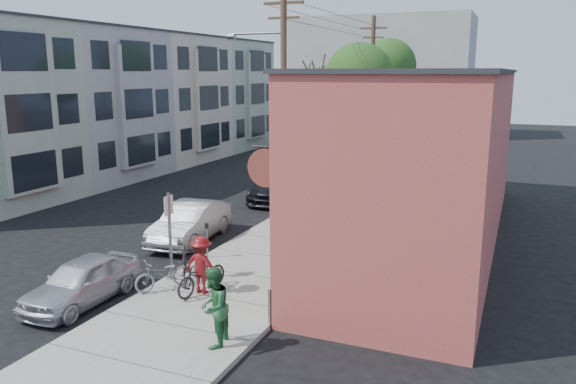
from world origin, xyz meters
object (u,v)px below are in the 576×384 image
at_px(cyclist, 202,265).
at_px(parked_bike_a, 185,262).
at_px(parked_bike_b, 164,274).
at_px(tree_bare, 310,149).
at_px(car_2, 282,185).
at_px(bus, 332,135).
at_px(parking_meter_far, 311,181).
at_px(patio_chair_a, 300,263).
at_px(car_1, 191,222).
at_px(parking_meter_near, 207,235).
at_px(patio_chair_b, 282,276).
at_px(tree_leafy_mid, 359,78).
at_px(car_4, 342,158).
at_px(sign_post, 170,228).
at_px(car_3, 318,170).
at_px(utility_pole_near, 282,98).
at_px(patron_grey, 285,239).
at_px(tree_leafy_far, 389,66).
at_px(patron_green, 214,307).
at_px(car_0, 82,281).

bearing_deg(cyclist, parked_bike_a, -37.64).
bearing_deg(parked_bike_b, tree_bare, 122.01).
xyz_separation_m(cyclist, car_2, (-2.95, 12.79, -0.21)).
height_order(cyclist, car_2, cyclist).
bearing_deg(parked_bike_b, parked_bike_a, 123.14).
bearing_deg(bus, parking_meter_far, -75.82).
relative_size(patio_chair_a, car_1, 0.19).
bearing_deg(parked_bike_b, parking_meter_near, 129.04).
bearing_deg(patio_chair_b, car_2, 129.02).
bearing_deg(parked_bike_b, cyclist, 44.16).
bearing_deg(tree_leafy_mid, tree_bare, -90.00).
xyz_separation_m(parked_bike_a, car_4, (-1.76, 22.48, 0.02)).
height_order(sign_post, car_3, sign_post).
relative_size(car_3, bus, 0.52).
xyz_separation_m(car_1, car_3, (0.40, 13.75, -0.09)).
relative_size(cyclist, car_4, 0.42).
relative_size(sign_post, parked_bike_b, 1.58).
height_order(sign_post, patio_chair_a, sign_post).
height_order(utility_pole_near, car_3, utility_pole_near).
distance_m(patron_grey, bus, 29.72).
height_order(tree_leafy_far, car_4, tree_leafy_far).
relative_size(parked_bike_a, car_2, 0.30).
relative_size(cyclist, bus, 0.19).
relative_size(patron_grey, patron_green, 0.99).
relative_size(tree_leafy_mid, bus, 0.88).
bearing_deg(patron_grey, car_3, 179.59).
distance_m(parking_meter_near, tree_bare, 9.00).
height_order(patio_chair_a, cyclist, cyclist).
relative_size(utility_pole_near, bus, 1.08).
bearing_deg(bus, tree_bare, -75.56).
relative_size(patio_chair_b, parked_bike_b, 0.50).
distance_m(patron_green, bus, 35.42).
bearing_deg(tree_leafy_far, patio_chair_a, -82.97).
bearing_deg(car_3, bus, 104.75).
relative_size(parking_meter_near, tree_leafy_far, 0.14).
height_order(parking_meter_near, patio_chair_b, parking_meter_near).
height_order(parking_meter_far, car_2, car_2).
bearing_deg(parking_meter_far, utility_pole_near, -88.03).
height_order(tree_bare, patio_chair_a, tree_bare).
height_order(sign_post, patio_chair_b, sign_post).
height_order(utility_pole_near, tree_leafy_mid, utility_pole_near).
bearing_deg(sign_post, tree_bare, 87.68).
height_order(parking_meter_near, car_2, car_2).
xyz_separation_m(patron_green, cyclist, (-1.98, 2.73, -0.11)).
bearing_deg(car_2, cyclist, -80.66).
height_order(parking_meter_far, parked_bike_b, parking_meter_far).
height_order(parked_bike_a, car_3, car_3).
xyz_separation_m(car_0, bus, (-3.48, 33.39, 0.62)).
relative_size(patron_grey, cyclist, 1.12).
bearing_deg(tree_leafy_far, patron_grey, -84.65).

